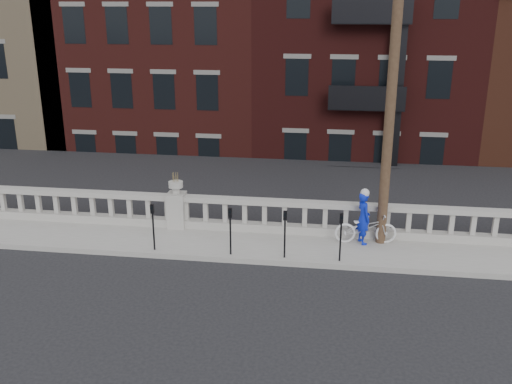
# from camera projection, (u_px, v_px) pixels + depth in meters

# --- Properties ---
(ground) EXTENTS (120.00, 120.00, 0.00)m
(ground) POSITION_uv_depth(u_px,v_px,m) (135.00, 291.00, 14.15)
(ground) COLOR black
(ground) RESTS_ON ground
(sidewalk) EXTENTS (32.00, 2.20, 0.15)m
(sidewalk) POSITION_uv_depth(u_px,v_px,m) (169.00, 241.00, 16.94)
(sidewalk) COLOR gray
(sidewalk) RESTS_ON ground
(balustrade) EXTENTS (28.00, 0.34, 1.03)m
(balustrade) POSITION_uv_depth(u_px,v_px,m) (177.00, 212.00, 17.66)
(balustrade) COLOR gray
(balustrade) RESTS_ON sidewalk
(planter_pedestal) EXTENTS (0.55, 0.55, 1.76)m
(planter_pedestal) POSITION_uv_depth(u_px,v_px,m) (177.00, 206.00, 17.60)
(planter_pedestal) COLOR gray
(planter_pedestal) RESTS_ON sidewalk
(lower_level) EXTENTS (80.00, 44.00, 20.80)m
(lower_level) POSITION_uv_depth(u_px,v_px,m) (269.00, 74.00, 34.88)
(lower_level) COLOR #605E59
(lower_level) RESTS_ON ground
(utility_pole) EXTENTS (1.60, 0.28, 10.00)m
(utility_pole) POSITION_uv_depth(u_px,v_px,m) (394.00, 65.00, 15.05)
(utility_pole) COLOR #422D1E
(utility_pole) RESTS_ON sidewalk
(parking_meter_a) EXTENTS (0.10, 0.09, 1.36)m
(parking_meter_a) POSITION_uv_depth(u_px,v_px,m) (153.00, 222.00, 15.88)
(parking_meter_a) COLOR black
(parking_meter_a) RESTS_ON sidewalk
(parking_meter_b) EXTENTS (0.10, 0.09, 1.36)m
(parking_meter_b) POSITION_uv_depth(u_px,v_px,m) (230.00, 226.00, 15.59)
(parking_meter_b) COLOR black
(parking_meter_b) RESTS_ON sidewalk
(parking_meter_c) EXTENTS (0.10, 0.09, 1.36)m
(parking_meter_c) POSITION_uv_depth(u_px,v_px,m) (285.00, 229.00, 15.39)
(parking_meter_c) COLOR black
(parking_meter_c) RESTS_ON sidewalk
(parking_meter_d) EXTENTS (0.10, 0.09, 1.36)m
(parking_meter_d) POSITION_uv_depth(u_px,v_px,m) (341.00, 232.00, 15.19)
(parking_meter_d) COLOR black
(parking_meter_d) RESTS_ON sidewalk
(bicycle) EXTENTS (1.84, 0.83, 0.93)m
(bicycle) POSITION_uv_depth(u_px,v_px,m) (366.00, 228.00, 16.47)
(bicycle) COLOR silver
(bicycle) RESTS_ON sidewalk
(cyclist) EXTENTS (0.56, 0.67, 1.55)m
(cyclist) POSITION_uv_depth(u_px,v_px,m) (363.00, 218.00, 16.36)
(cyclist) COLOR #0D22C5
(cyclist) RESTS_ON sidewalk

